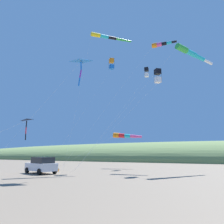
% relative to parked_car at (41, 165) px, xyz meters
% --- Properties ---
extents(dune_ridge_grassy, '(28.00, 240.00, 11.56)m').
position_rel_parked_car_xyz_m(dune_ridge_grassy, '(48.99, 5.75, -0.95)').
color(dune_ridge_grassy, '#6B844C').
rests_on(dune_ridge_grassy, ground_plane).
extents(parked_car, '(2.93, 4.63, 1.85)m').
position_rel_parked_car_xyz_m(parked_car, '(0.00, 0.00, 0.00)').
color(parked_car, silver).
rests_on(parked_car, ground_plane).
extents(cooler_box, '(0.62, 0.42, 0.42)m').
position_rel_parked_car_xyz_m(cooler_box, '(3.16, 0.68, -0.74)').
color(cooler_box, orange).
rests_on(cooler_box, ground_plane).
extents(kite_windsock_purple_drifting, '(13.81, 11.93, 20.54)m').
position_rel_parked_car_xyz_m(kite_windsock_purple_drifting, '(15.05, -10.11, 19.21)').
color(kite_windsock_purple_drifting, orange).
rests_on(kite_windsock_purple_drifting, ground_plane).
extents(kite_delta_red_high_left, '(6.03, 10.99, 5.44)m').
position_rel_parked_car_xyz_m(kite_delta_red_high_left, '(-5.34, -3.46, 4.21)').
color(kite_delta_red_high_left, black).
rests_on(kite_delta_red_high_left, ground_plane).
extents(kite_windsock_long_streamer_left, '(9.08, 5.19, 19.84)m').
position_rel_parked_car_xyz_m(kite_windsock_long_streamer_left, '(7.48, -4.07, 18.50)').
color(kite_windsock_long_streamer_left, yellow).
rests_on(kite_windsock_long_streamer_left, ground_plane).
extents(kite_windsock_green_low_center, '(9.31, 9.64, 5.63)m').
position_rel_parked_car_xyz_m(kite_windsock_green_low_center, '(13.59, -3.74, 4.15)').
color(kite_windsock_green_low_center, orange).
rests_on(kite_windsock_green_low_center, ground_plane).
extents(kite_box_small_distant, '(6.23, 9.70, 13.11)m').
position_rel_parked_car_xyz_m(kite_box_small_distant, '(8.16, -11.50, 11.23)').
color(kite_box_small_distant, black).
rests_on(kite_box_small_distant, ground_plane).
extents(kite_delta_black_fish_shape, '(3.72, 12.62, 12.41)m').
position_rel_parked_car_xyz_m(kite_delta_black_fish_shape, '(-0.75, -5.82, 11.11)').
color(kite_delta_black_fish_shape, blue).
rests_on(kite_delta_black_fish_shape, ground_plane).
extents(kite_box_teal_far_right, '(7.23, 6.02, 16.28)m').
position_rel_parked_car_xyz_m(kite_box_teal_far_right, '(8.48, -4.40, 14.50)').
color(kite_box_teal_far_right, orange).
rests_on(kite_box_teal_far_right, ground_plane).
extents(kite_windsock_orange_high_right, '(12.60, 16.07, 17.18)m').
position_rel_parked_car_xyz_m(kite_windsock_orange_high_right, '(12.32, -15.07, 15.39)').
color(kite_windsock_orange_high_right, green).
rests_on(kite_windsock_orange_high_right, ground_plane).
extents(kite_box_blue_topmost, '(13.93, 5.53, 17.76)m').
position_rel_parked_car_xyz_m(kite_box_blue_topmost, '(17.84, -6.47, 15.91)').
color(kite_box_blue_topmost, black).
rests_on(kite_box_blue_topmost, ground_plane).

